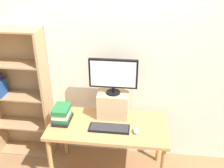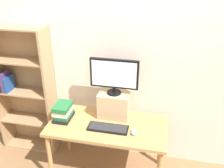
% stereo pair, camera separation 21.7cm
% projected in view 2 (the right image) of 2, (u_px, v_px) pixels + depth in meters
% --- Properties ---
extents(back_wall, '(7.00, 0.08, 2.60)m').
position_uv_depth(back_wall, '(116.00, 60.00, 2.91)').
color(back_wall, beige).
rests_on(back_wall, ground_plane).
extents(desk, '(1.31, 0.64, 0.71)m').
position_uv_depth(desk, '(107.00, 130.00, 2.81)').
color(desk, '#B7844C').
rests_on(desk, ground_plane).
extents(bookshelf_unit, '(0.74, 0.28, 1.68)m').
position_uv_depth(bookshelf_unit, '(24.00, 90.00, 3.19)').
color(bookshelf_unit, tan).
rests_on(bookshelf_unit, ground_plane).
extents(riser_box, '(0.35, 0.24, 0.30)m').
position_uv_depth(riser_box, '(114.00, 105.00, 2.86)').
color(riser_box, tan).
rests_on(riser_box, desk).
extents(computer_monitor, '(0.53, 0.16, 0.41)m').
position_uv_depth(computer_monitor, '(114.00, 75.00, 2.69)').
color(computer_monitor, black).
rests_on(computer_monitor, riser_box).
extents(keyboard, '(0.44, 0.16, 0.02)m').
position_uv_depth(keyboard, '(108.00, 128.00, 2.69)').
color(keyboard, black).
rests_on(keyboard, desk).
extents(computer_mouse, '(0.06, 0.10, 0.04)m').
position_uv_depth(computer_mouse, '(134.00, 132.00, 2.62)').
color(computer_mouse, '#99999E').
rests_on(computer_mouse, desk).
extents(book_stack, '(0.18, 0.26, 0.18)m').
position_uv_depth(book_stack, '(63.00, 111.00, 2.84)').
color(book_stack, black).
rests_on(book_stack, desk).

